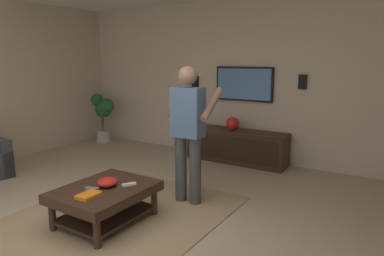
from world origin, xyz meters
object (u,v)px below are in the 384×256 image
(potted_plant_tall, at_px, (104,111))
(wall_speaker_right, at_px, (195,82))
(book, at_px, (89,195))
(remote_white, at_px, (129,184))
(coffee_table, at_px, (105,197))
(tv, at_px, (244,84))
(vase_round, at_px, (233,124))
(person_standing, at_px, (189,127))
(wall_speaker_left, at_px, (303,82))
(bowl, at_px, (107,182))
(media_console, at_px, (236,146))
(remote_black, at_px, (82,196))
(remote_grey, at_px, (92,189))

(potted_plant_tall, relative_size, wall_speaker_right, 4.59)
(book, bearing_deg, remote_white, -16.74)
(coffee_table, distance_m, tv, 3.20)
(book, xyz_separation_m, vase_round, (3.03, -0.09, 0.24))
(person_standing, height_order, wall_speaker_left, person_standing)
(coffee_table, height_order, bowl, bowl)
(media_console, relative_size, potted_plant_tall, 1.68)
(media_console, height_order, wall_speaker_right, wall_speaker_right)
(remote_black, height_order, wall_speaker_right, wall_speaker_right)
(person_standing, bearing_deg, remote_black, 159.15)
(person_standing, xyz_separation_m, vase_round, (1.82, 0.29, -0.27))
(remote_white, bearing_deg, coffee_table, -12.63)
(tv, distance_m, potted_plant_tall, 3.03)
(bowl, bearing_deg, vase_round, -3.04)
(coffee_table, bearing_deg, remote_white, -46.19)
(tv, height_order, bowl, tv)
(coffee_table, bearing_deg, book, -166.47)
(remote_black, distance_m, wall_speaker_left, 3.68)
(remote_white, distance_m, wall_speaker_right, 3.14)
(bowl, height_order, wall_speaker_right, wall_speaker_right)
(coffee_table, xyz_separation_m, person_standing, (0.94, -0.44, 0.64))
(person_standing, distance_m, book, 1.37)
(bowl, relative_size, vase_round, 0.96)
(bowl, height_order, remote_grey, bowl)
(tv, distance_m, vase_round, 0.70)
(remote_white, bearing_deg, potted_plant_tall, -96.66)
(potted_plant_tall, bearing_deg, remote_white, -130.23)
(bowl, relative_size, wall_speaker_right, 0.96)
(media_console, distance_m, remote_white, 2.61)
(book, xyz_separation_m, wall_speaker_left, (3.31, -1.12, 0.95))
(person_standing, distance_m, remote_white, 0.96)
(remote_black, relative_size, wall_speaker_left, 0.68)
(potted_plant_tall, height_order, bowl, potted_plant_tall)
(book, bearing_deg, remote_black, 124.90)
(remote_grey, distance_m, wall_speaker_left, 3.53)
(coffee_table, distance_m, bowl, 0.16)
(media_console, relative_size, wall_speaker_left, 7.73)
(media_console, distance_m, bowl, 2.77)
(coffee_table, xyz_separation_m, remote_white, (0.17, -0.18, 0.12))
(coffee_table, bearing_deg, tv, -4.16)
(bowl, relative_size, book, 0.96)
(wall_speaker_left, bearing_deg, potted_plant_tall, 96.04)
(wall_speaker_left, bearing_deg, coffee_table, 158.62)
(potted_plant_tall, relative_size, wall_speaker_left, 4.59)
(remote_white, relative_size, remote_black, 1.00)
(tv, relative_size, wall_speaker_left, 4.63)
(bowl, relative_size, remote_white, 1.41)
(person_standing, xyz_separation_m, book, (-1.21, 0.38, -0.51))
(wall_speaker_left, bearing_deg, remote_black, 160.67)
(remote_white, height_order, remote_black, same)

